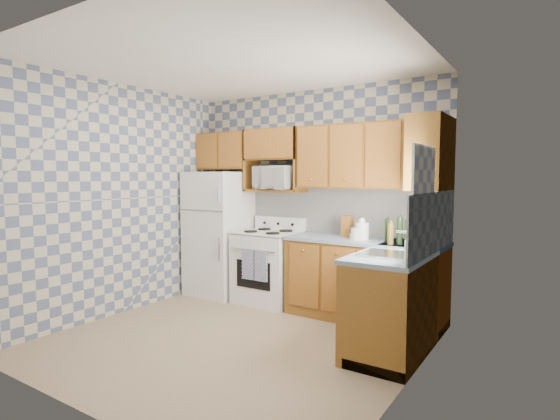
% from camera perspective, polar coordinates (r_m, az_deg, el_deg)
% --- Properties ---
extents(floor, '(3.40, 3.40, 0.00)m').
position_cam_1_polar(floor, '(4.53, -5.97, -16.59)').
color(floor, '#8C7758').
rests_on(floor, ground).
extents(back_wall, '(3.40, 0.02, 2.70)m').
position_cam_1_polar(back_wall, '(5.57, 4.35, 1.60)').
color(back_wall, slate).
rests_on(back_wall, ground).
extents(right_wall, '(0.02, 3.20, 2.70)m').
position_cam_1_polar(right_wall, '(3.43, 16.50, -0.27)').
color(right_wall, slate).
rests_on(right_wall, ground).
extents(backsplash_back, '(2.60, 0.02, 0.56)m').
position_cam_1_polar(backsplash_back, '(5.39, 8.02, -0.12)').
color(backsplash_back, white).
rests_on(backsplash_back, back_wall).
extents(backsplash_right, '(0.02, 1.60, 0.56)m').
position_cam_1_polar(backsplash_right, '(4.21, 19.44, -1.56)').
color(backsplash_right, white).
rests_on(backsplash_right, right_wall).
extents(refrigerator, '(0.75, 0.70, 1.68)m').
position_cam_1_polar(refrigerator, '(6.05, -7.96, -3.05)').
color(refrigerator, white).
rests_on(refrigerator, floor).
extents(stove_body, '(0.76, 0.65, 0.90)m').
position_cam_1_polar(stove_body, '(5.65, -1.53, -7.55)').
color(stove_body, white).
rests_on(stove_body, floor).
extents(cooktop, '(0.76, 0.65, 0.02)m').
position_cam_1_polar(cooktop, '(5.58, -1.54, -2.97)').
color(cooktop, silver).
rests_on(cooktop, stove_body).
extents(backguard, '(0.76, 0.08, 0.17)m').
position_cam_1_polar(backguard, '(5.79, 0.01, -1.75)').
color(backguard, white).
rests_on(backguard, cooktop).
extents(dish_towel_left, '(0.17, 0.02, 0.37)m').
position_cam_1_polar(dish_towel_left, '(5.39, -4.19, -7.10)').
color(dish_towel_left, navy).
rests_on(dish_towel_left, stove_body).
extents(dish_towel_right, '(0.17, 0.02, 0.37)m').
position_cam_1_polar(dish_towel_right, '(5.28, -2.51, -7.34)').
color(dish_towel_right, navy).
rests_on(dish_towel_right, stove_body).
extents(base_cabinets_back, '(1.75, 0.60, 0.88)m').
position_cam_1_polar(base_cabinets_back, '(5.07, 10.93, -9.13)').
color(base_cabinets_back, brown).
rests_on(base_cabinets_back, floor).
extents(base_cabinets_right, '(0.60, 1.60, 0.88)m').
position_cam_1_polar(base_cabinets_right, '(4.43, 15.47, -11.20)').
color(base_cabinets_right, brown).
rests_on(base_cabinets_right, floor).
extents(countertop_back, '(1.77, 0.63, 0.04)m').
position_cam_1_polar(countertop_back, '(4.98, 10.98, -3.99)').
color(countertop_back, slate).
rests_on(countertop_back, base_cabinets_back).
extents(countertop_right, '(0.63, 1.60, 0.04)m').
position_cam_1_polar(countertop_right, '(4.33, 15.53, -5.32)').
color(countertop_right, slate).
rests_on(countertop_right, base_cabinets_right).
extents(upper_cabinets_back, '(1.75, 0.33, 0.74)m').
position_cam_1_polar(upper_cabinets_back, '(5.06, 11.74, 6.91)').
color(upper_cabinets_back, brown).
rests_on(upper_cabinets_back, back_wall).
extents(upper_cabinets_fridge, '(0.82, 0.33, 0.50)m').
position_cam_1_polar(upper_cabinets_fridge, '(6.16, -7.04, 7.62)').
color(upper_cabinets_fridge, brown).
rests_on(upper_cabinets_fridge, back_wall).
extents(upper_cabinets_right, '(0.33, 0.70, 0.74)m').
position_cam_1_polar(upper_cabinets_right, '(4.67, 19.10, 6.99)').
color(upper_cabinets_right, brown).
rests_on(upper_cabinets_right, right_wall).
extents(microwave_shelf, '(0.80, 0.33, 0.03)m').
position_cam_1_polar(microwave_shelf, '(5.66, -0.63, 2.53)').
color(microwave_shelf, brown).
rests_on(microwave_shelf, back_wall).
extents(microwave, '(0.59, 0.43, 0.30)m').
position_cam_1_polar(microwave, '(5.61, -0.43, 4.22)').
color(microwave, white).
rests_on(microwave, microwave_shelf).
extents(sink, '(0.48, 0.40, 0.03)m').
position_cam_1_polar(sink, '(4.00, 14.08, -5.73)').
color(sink, '#B7B7BC').
rests_on(sink, countertop_right).
extents(window, '(0.02, 0.66, 0.86)m').
position_cam_1_polar(window, '(3.86, 18.23, 1.67)').
color(window, silver).
rests_on(window, right_wall).
extents(bottle_0, '(0.06, 0.06, 0.28)m').
position_cam_1_polar(bottle_0, '(4.66, 15.37, -2.65)').
color(bottle_0, black).
rests_on(bottle_0, countertop_back).
extents(bottle_1, '(0.06, 0.06, 0.26)m').
position_cam_1_polar(bottle_1, '(4.58, 16.33, -2.91)').
color(bottle_1, black).
rests_on(bottle_1, countertop_back).
extents(bottle_2, '(0.06, 0.06, 0.24)m').
position_cam_1_polar(bottle_2, '(4.66, 17.27, -2.92)').
color(bottle_2, brown).
rests_on(bottle_2, countertop_back).
extents(bottle_3, '(0.06, 0.06, 0.22)m').
position_cam_1_polar(bottle_3, '(4.61, 14.23, -3.05)').
color(bottle_3, brown).
rests_on(bottle_3, countertop_back).
extents(bottle_4, '(0.06, 0.06, 0.25)m').
position_cam_1_polar(bottle_4, '(4.77, 13.87, -2.63)').
color(bottle_4, black).
rests_on(bottle_4, countertop_back).
extents(knife_block, '(0.12, 0.12, 0.24)m').
position_cam_1_polar(knife_block, '(5.13, 8.79, -2.12)').
color(knife_block, '#6E350E').
rests_on(knife_block, countertop_back).
extents(electric_kettle, '(0.15, 0.15, 0.19)m').
position_cam_1_polar(electric_kettle, '(4.93, 10.66, -2.73)').
color(electric_kettle, white).
rests_on(electric_kettle, countertop_back).
extents(food_containers, '(0.19, 0.19, 0.13)m').
position_cam_1_polar(food_containers, '(4.95, 10.18, -3.06)').
color(food_containers, beige).
rests_on(food_containers, countertop_back).
extents(soap_bottle, '(0.06, 0.06, 0.17)m').
position_cam_1_polar(soap_bottle, '(3.75, 16.41, -5.20)').
color(soap_bottle, beige).
rests_on(soap_bottle, countertop_right).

